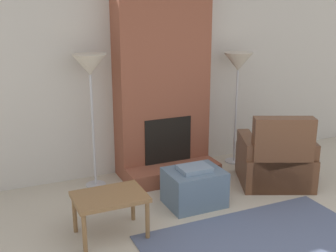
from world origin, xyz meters
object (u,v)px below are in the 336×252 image
(floor_lamp_right, at_px, (238,66))
(floor_lamp_left, at_px, (90,70))
(ottoman, at_px, (194,187))
(side_table, at_px, (110,200))
(armchair, at_px, (276,162))

(floor_lamp_right, bearing_deg, floor_lamp_left, 180.00)
(ottoman, relative_size, side_table, 0.91)
(armchair, distance_m, floor_lamp_left, 2.62)
(ottoman, distance_m, side_table, 1.14)
(side_table, bearing_deg, ottoman, 14.09)
(armchair, bearing_deg, floor_lamp_right, -63.57)
(side_table, distance_m, floor_lamp_left, 1.70)
(armchair, distance_m, side_table, 2.35)
(floor_lamp_left, xyz_separation_m, floor_lamp_right, (2.11, -0.00, -0.07))
(ottoman, relative_size, armchair, 0.56)
(floor_lamp_left, bearing_deg, armchair, -23.24)
(ottoman, xyz_separation_m, armchair, (1.23, 0.08, 0.08))
(floor_lamp_left, bearing_deg, floor_lamp_right, -0.00)
(ottoman, xyz_separation_m, side_table, (-1.09, -0.27, 0.17))
(side_table, height_order, floor_lamp_right, floor_lamp_right)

